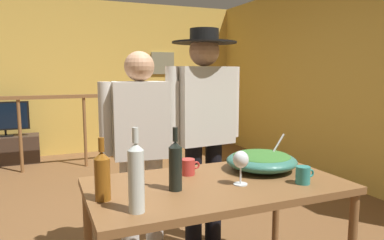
{
  "coord_description": "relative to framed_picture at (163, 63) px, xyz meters",
  "views": [
    {
      "loc": [
        -0.57,
        -2.91,
        1.37
      ],
      "look_at": [
        0.31,
        -0.81,
        1.06
      ],
      "focal_mm": 33.65,
      "sensor_mm": 36.0,
      "label": 1
    }
  ],
  "objects": [
    {
      "name": "wine_bottle_dark",
      "position": [
        -1.4,
        -4.49,
        -0.62
      ],
      "size": [
        0.07,
        0.07,
        0.33
      ],
      "color": "black",
      "rests_on": "serving_table"
    },
    {
      "name": "person_standing_right",
      "position": [
        -0.9,
        -3.74,
        -0.49
      ],
      "size": [
        0.63,
        0.48,
        1.68
      ],
      "rotation": [
        0.0,
        0.0,
        3.25
      ],
      "color": "black",
      "rests_on": "ground_plane"
    },
    {
      "name": "salad_bowl",
      "position": [
        -0.77,
        -4.33,
        -0.69
      ],
      "size": [
        0.44,
        0.44,
        0.22
      ],
      "color": "#337060",
      "rests_on": "serving_table"
    },
    {
      "name": "serving_table",
      "position": [
        -1.15,
        -4.45,
        -0.83
      ],
      "size": [
        1.42,
        0.78,
        0.75
      ],
      "color": "brown",
      "rests_on": "ground_plane"
    },
    {
      "name": "flat_screen_tv",
      "position": [
        -2.55,
        -0.32,
        -0.8
      ],
      "size": [
        0.67,
        0.12,
        0.52
      ],
      "color": "black",
      "rests_on": "tv_console"
    },
    {
      "name": "person_standing_left",
      "position": [
        -1.39,
        -3.74,
        -0.63
      ],
      "size": [
        0.57,
        0.26,
        1.51
      ],
      "rotation": [
        0.0,
        0.0,
        3.03
      ],
      "color": "beige",
      "rests_on": "ground_plane"
    },
    {
      "name": "wine_glass",
      "position": [
        -1.04,
        -4.54,
        -0.62
      ],
      "size": [
        0.09,
        0.09,
        0.19
      ],
      "color": "silver",
      "rests_on": "serving_table"
    },
    {
      "name": "wine_bottle_amber",
      "position": [
        -1.78,
        -4.49,
        -0.63
      ],
      "size": [
        0.08,
        0.08,
        0.31
      ],
      "color": "brown",
      "rests_on": "serving_table"
    },
    {
      "name": "framed_picture",
      "position": [
        0.0,
        0.0,
        0.0
      ],
      "size": [
        0.42,
        0.03,
        0.39
      ],
      "primitive_type": "cube",
      "color": "gray"
    },
    {
      "name": "back_wall",
      "position": [
        -1.46,
        0.06,
        -0.25
      ],
      "size": [
        5.59,
        0.1,
        2.52
      ],
      "primitive_type": "cube",
      "color": "gold",
      "rests_on": "ground_plane"
    },
    {
      "name": "side_wall_right",
      "position": [
        1.34,
        -2.28,
        -0.25
      ],
      "size": [
        0.1,
        5.02,
        2.52
      ],
      "primitive_type": "cube",
      "color": "gold",
      "rests_on": "ground_plane"
    },
    {
      "name": "stair_railing",
      "position": [
        -1.76,
        -0.92,
        -0.8
      ],
      "size": [
        3.45,
        0.1,
        1.09
      ],
      "color": "brown",
      "rests_on": "ground_plane"
    },
    {
      "name": "ground_plane",
      "position": [
        -1.46,
        -3.28,
        -1.51
      ],
      "size": [
        8.69,
        8.69,
        0.0
      ],
      "primitive_type": "plane",
      "color": "brown"
    },
    {
      "name": "wine_bottle_clear",
      "position": [
        -1.66,
        -4.7,
        -0.6
      ],
      "size": [
        0.07,
        0.07,
        0.38
      ],
      "color": "silver",
      "rests_on": "serving_table"
    },
    {
      "name": "mug_teal",
      "position": [
        -0.71,
        -4.66,
        -0.71
      ],
      "size": [
        0.12,
        0.08,
        0.1
      ],
      "color": "teal",
      "rests_on": "serving_table"
    },
    {
      "name": "tv_console",
      "position": [
        -2.55,
        -0.29,
        -1.3
      ],
      "size": [
        0.9,
        0.4,
        0.41
      ],
      "primitive_type": "cube",
      "color": "#38281E",
      "rests_on": "ground_plane"
    },
    {
      "name": "mug_red",
      "position": [
        -1.24,
        -4.25,
        -0.71
      ],
      "size": [
        0.12,
        0.09,
        0.1
      ],
      "color": "#B7332D",
      "rests_on": "serving_table"
    }
  ]
}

